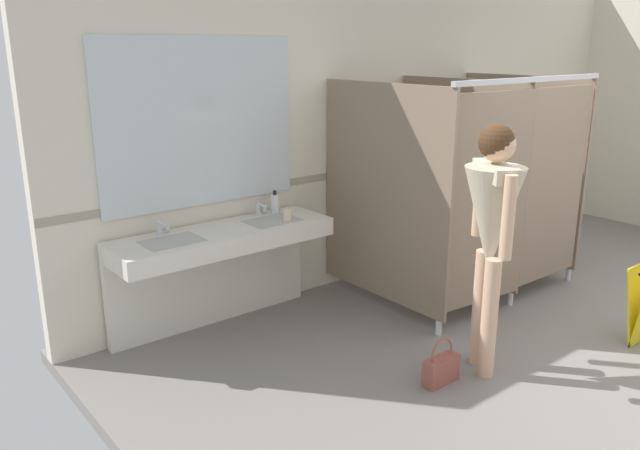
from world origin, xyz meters
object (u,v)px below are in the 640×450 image
(soap_dispenser, at_px, (275,203))
(paper_cup, at_px, (287,215))
(handbag, at_px, (441,368))
(person_standing, at_px, (492,219))

(soap_dispenser, bearing_deg, paper_cup, -103.85)
(handbag, relative_size, soap_dispenser, 1.71)
(paper_cup, bearing_deg, person_standing, -70.48)
(handbag, bearing_deg, paper_cup, 96.61)
(person_standing, distance_m, handbag, 1.06)
(soap_dispenser, bearing_deg, person_standing, -75.02)
(handbag, xyz_separation_m, soap_dispenser, (-0.11, 1.77, 0.81))
(soap_dispenser, bearing_deg, handbag, -86.44)
(person_standing, height_order, soap_dispenser, person_standing)
(handbag, bearing_deg, person_standing, -6.80)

